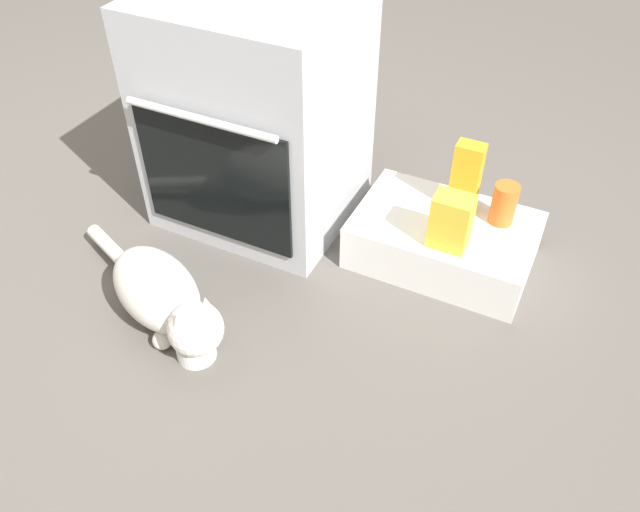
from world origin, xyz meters
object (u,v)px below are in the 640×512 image
pantry_cabinet (443,240)px  juice_carton (466,177)px  oven (256,115)px  food_bowl (196,348)px  cat (163,296)px  snack_bag (451,222)px  sauce_jar (504,204)px

pantry_cabinet → juice_carton: bearing=79.7°
oven → juice_carton: 0.73m
food_bowl → juice_carton: bearing=57.4°
pantry_cabinet → cat: bearing=-134.9°
pantry_cabinet → food_bowl: bearing=-125.0°
oven → cat: oven is taller
food_bowl → snack_bag: (0.55, 0.62, 0.22)m
snack_bag → cat: bearing=-141.6°
sauce_jar → juice_carton: (-0.14, 0.02, 0.05)m
oven → sauce_jar: (0.85, 0.10, -0.16)m
oven → food_bowl: oven is taller
pantry_cabinet → cat: size_ratio=0.81×
food_bowl → snack_bag: 0.85m
oven → sauce_jar: 0.87m
food_bowl → snack_bag: snack_bag is taller
pantry_cabinet → cat: cat is taller
pantry_cabinet → juice_carton: juice_carton is taller
juice_carton → sauce_jar: bearing=-9.0°
food_bowl → oven: bearing=104.5°
oven → snack_bag: size_ratio=4.40×
sauce_jar → snack_bag: bearing=-122.8°
juice_carton → oven: bearing=-170.3°
oven → juice_carton: oven is taller
oven → food_bowl: bearing=-75.5°
sauce_jar → juice_carton: 0.15m
cat → juice_carton: juice_carton is taller
cat → pantry_cabinet: bearing=68.7°
juice_carton → cat: bearing=-131.7°
cat → sauce_jar: size_ratio=5.15×
sauce_jar → juice_carton: size_ratio=0.58×
pantry_cabinet → sauce_jar: (0.16, 0.08, 0.15)m
pantry_cabinet → oven: bearing=-178.2°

